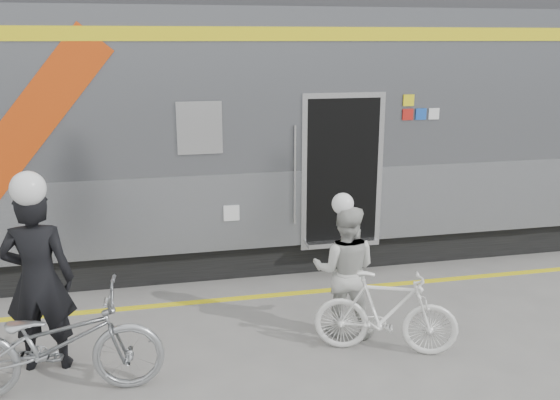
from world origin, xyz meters
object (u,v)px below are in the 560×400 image
object	(u,v)px
bicycle_right	(386,313)
man	(38,280)
woman	(345,270)
bicycle_left	(55,343)

from	to	relation	value
bicycle_right	man	bearing A→B (deg)	103.75
man	woman	world-z (taller)	man
man	woman	xyz separation A→B (m)	(3.33, 0.06, -0.20)
man	bicycle_left	xyz separation A→B (m)	(0.20, -0.55, -0.44)
man	bicycle_right	world-z (taller)	man
bicycle_left	bicycle_right	xyz separation A→B (m)	(3.43, 0.06, -0.07)
bicycle_left	woman	distance (m)	3.20
bicycle_left	bicycle_right	world-z (taller)	bicycle_left
man	bicycle_left	world-z (taller)	man
man	woman	bearing A→B (deg)	-175.58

